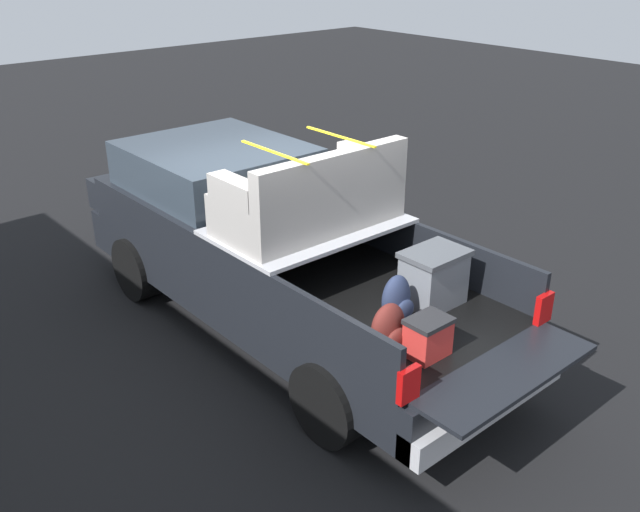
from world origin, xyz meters
The scene contains 2 objects.
ground_plane centered at (0.00, 0.00, 0.00)m, with size 40.00×40.00×0.00m, color black.
pickup_truck centered at (0.35, 0.00, 0.95)m, with size 6.05×2.06×2.23m.
Camera 1 is at (-5.41, 4.15, 4.05)m, focal length 39.08 mm.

